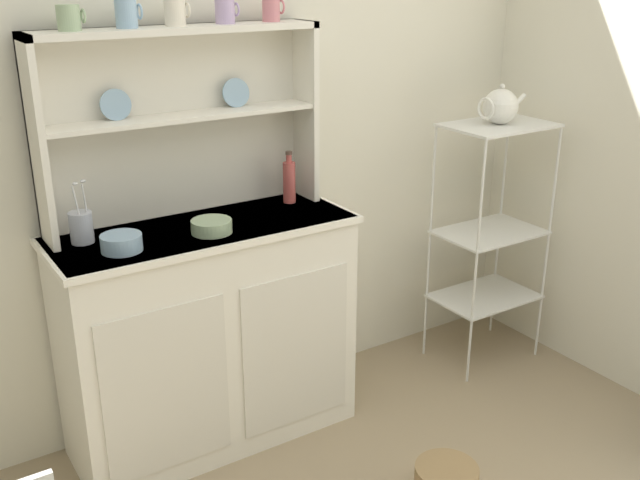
{
  "coord_description": "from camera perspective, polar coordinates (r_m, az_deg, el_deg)",
  "views": [
    {
      "loc": [
        -1.14,
        -1.01,
        1.81
      ],
      "look_at": [
        0.23,
        1.12,
        0.86
      ],
      "focal_mm": 41.43,
      "sensor_mm": 36.0,
      "label": 1
    }
  ],
  "objects": [
    {
      "name": "hutch_shelf_unit",
      "position": [
        2.78,
        -10.88,
        9.96
      ],
      "size": [
        1.06,
        0.18,
        0.7
      ],
      "color": "silver",
      "rests_on": "hutch_cabinet"
    },
    {
      "name": "jam_bottle",
      "position": [
        2.97,
        -2.39,
        4.58
      ],
      "size": [
        0.05,
        0.05,
        0.21
      ],
      "color": "#B74C47",
      "rests_on": "hutch_cabinet"
    },
    {
      "name": "wall_back",
      "position": [
        2.92,
        -9.36,
        9.33
      ],
      "size": [
        3.84,
        0.05,
        2.5
      ],
      "primitive_type": "cube",
      "color": "silver",
      "rests_on": "ground"
    },
    {
      "name": "cup_cream_2",
      "position": [
        2.7,
        -11.11,
        16.91
      ],
      "size": [
        0.09,
        0.07,
        0.09
      ],
      "color": "silver",
      "rests_on": "hutch_shelf_unit"
    },
    {
      "name": "bakers_rack",
      "position": [
        3.48,
        13.06,
        1.65
      ],
      "size": [
        0.47,
        0.33,
        1.15
      ],
      "color": "silver",
      "rests_on": "ground"
    },
    {
      "name": "bowl_mixing_large",
      "position": [
        2.56,
        -15.08,
        -0.21
      ],
      "size": [
        0.14,
        0.14,
        0.06
      ],
      "primitive_type": "cylinder",
      "color": "#8EB2D1",
      "rests_on": "hutch_cabinet"
    },
    {
      "name": "utensil_jar",
      "position": [
        2.67,
        -17.96,
        0.99
      ],
      "size": [
        0.08,
        0.08,
        0.23
      ],
      "color": "#B2B7C6",
      "rests_on": "hutch_cabinet"
    },
    {
      "name": "bowl_floral_medium",
      "position": [
        2.67,
        -8.37,
        1.06
      ],
      "size": [
        0.15,
        0.15,
        0.05
      ],
      "primitive_type": "cylinder",
      "color": "#9EB78E",
      "rests_on": "hutch_cabinet"
    },
    {
      "name": "cup_lilac_3",
      "position": [
        2.78,
        -7.32,
        17.13
      ],
      "size": [
        0.08,
        0.07,
        0.09
      ],
      "color": "#B79ECC",
      "rests_on": "hutch_shelf_unit"
    },
    {
      "name": "porcelain_teapot",
      "position": [
        3.35,
        13.75,
        9.99
      ],
      "size": [
        0.24,
        0.15,
        0.18
      ],
      "color": "white",
      "rests_on": "bakers_rack"
    },
    {
      "name": "cup_rose_4",
      "position": [
        2.87,
        -3.76,
        17.42
      ],
      "size": [
        0.08,
        0.07,
        0.09
      ],
      "color": "#D17A84",
      "rests_on": "hutch_shelf_unit"
    },
    {
      "name": "cup_sky_1",
      "position": [
        2.64,
        -14.7,
        16.57
      ],
      "size": [
        0.09,
        0.07,
        0.09
      ],
      "color": "#8EB2D1",
      "rests_on": "hutch_shelf_unit"
    },
    {
      "name": "hutch_cabinet",
      "position": [
        2.92,
        -8.51,
        -7.13
      ],
      "size": [
        1.13,
        0.45,
        0.9
      ],
      "color": "white",
      "rests_on": "ground"
    },
    {
      "name": "cup_sage_0",
      "position": [
        2.59,
        -18.81,
        15.95
      ],
      "size": [
        0.09,
        0.07,
        0.08
      ],
      "color": "#9EB78E",
      "rests_on": "hutch_shelf_unit"
    }
  ]
}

